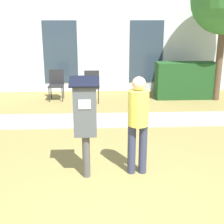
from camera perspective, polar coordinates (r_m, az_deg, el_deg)
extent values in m
plane|color=olive|center=(4.49, 0.47, -15.76)|extent=(40.00, 40.00, 0.00)
cube|color=#A3A099|center=(7.58, -0.96, -1.49)|extent=(12.00, 1.10, 0.02)
cube|color=silver|center=(10.44, -1.57, 12.60)|extent=(10.00, 0.24, 3.20)
cube|color=#2D3D4C|center=(10.41, -9.41, 10.70)|extent=(1.10, 0.02, 2.00)
cube|color=#2D3D4C|center=(10.47, 6.28, 10.86)|extent=(1.10, 0.02, 2.00)
cylinder|color=#4C4C4C|center=(4.92, -4.73, -8.02)|extent=(0.12, 0.12, 0.70)
cube|color=#4C5156|center=(4.65, -4.96, 0.36)|extent=(0.34, 0.22, 0.80)
cube|color=silver|center=(4.51, -5.05, 1.39)|extent=(0.18, 0.01, 0.14)
cube|color=black|center=(4.55, -5.10, 5.58)|extent=(0.44, 0.31, 0.12)
cylinder|color=#333851|center=(5.00, 3.60, -6.82)|extent=(0.13, 0.13, 0.82)
cylinder|color=#333851|center=(5.02, 5.66, -6.76)|extent=(0.13, 0.13, 0.82)
cylinder|color=#EADB4C|center=(4.77, 4.83, 0.74)|extent=(0.32, 0.32, 0.55)
sphere|color=#D8AD8C|center=(4.68, 4.95, 5.20)|extent=(0.21, 0.21, 0.21)
cylinder|color=#262628|center=(9.36, -11.41, 3.08)|extent=(0.03, 0.03, 0.42)
cylinder|color=#262628|center=(9.31, -9.09, 3.13)|extent=(0.03, 0.03, 0.42)
cylinder|color=#262628|center=(9.72, -11.09, 3.63)|extent=(0.03, 0.03, 0.42)
cylinder|color=#262628|center=(9.67, -8.86, 3.68)|extent=(0.03, 0.03, 0.42)
cube|color=#262628|center=(9.46, -10.18, 4.73)|extent=(0.44, 0.44, 0.04)
cube|color=#262628|center=(9.61, -10.11, 6.38)|extent=(0.44, 0.04, 0.44)
cylinder|color=#262628|center=(9.02, -4.91, 2.83)|extent=(0.03, 0.03, 0.42)
cylinder|color=#262628|center=(9.01, -2.49, 2.87)|extent=(0.03, 0.03, 0.42)
cylinder|color=#262628|center=(9.38, -4.83, 3.41)|extent=(0.03, 0.03, 0.42)
cylinder|color=#262628|center=(9.38, -2.50, 3.44)|extent=(0.03, 0.03, 0.42)
cube|color=#262628|center=(9.14, -3.71, 4.54)|extent=(0.44, 0.44, 0.04)
cube|color=#262628|center=(9.29, -3.72, 6.24)|extent=(0.44, 0.04, 0.44)
cube|color=#1E471E|center=(9.82, 13.25, 5.66)|extent=(1.80, 0.60, 1.10)
cylinder|color=brown|center=(9.77, 18.97, 8.40)|extent=(0.20, 0.20, 2.20)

